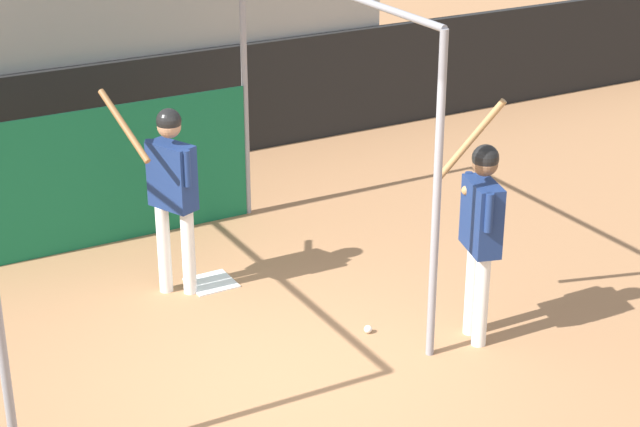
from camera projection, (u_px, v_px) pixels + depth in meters
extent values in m
plane|color=#A8754C|center=(281.00, 381.00, 8.95)|extent=(60.00, 60.00, 0.00)
cube|color=black|center=(78.00, 125.00, 12.98)|extent=(24.00, 0.12, 1.44)
cube|color=#9E9E99|center=(43.00, 52.00, 13.74)|extent=(8.70, 2.40, 2.69)
cube|color=maroon|center=(38.00, 57.00, 12.92)|extent=(0.45, 0.40, 0.10)
cube|color=maroon|center=(32.00, 35.00, 12.98)|extent=(0.45, 0.06, 0.40)
cube|color=maroon|center=(82.00, 52.00, 13.17)|extent=(0.45, 0.40, 0.10)
cube|color=maroon|center=(76.00, 30.00, 13.22)|extent=(0.45, 0.06, 0.40)
cube|color=maroon|center=(125.00, 46.00, 13.42)|extent=(0.45, 0.40, 0.10)
cube|color=maroon|center=(119.00, 25.00, 13.47)|extent=(0.45, 0.06, 0.40)
cube|color=maroon|center=(166.00, 41.00, 13.66)|extent=(0.45, 0.40, 0.10)
cube|color=maroon|center=(160.00, 21.00, 13.72)|extent=(0.45, 0.06, 0.40)
cube|color=maroon|center=(205.00, 36.00, 13.91)|extent=(0.45, 0.40, 0.10)
cube|color=maroon|center=(199.00, 16.00, 13.97)|extent=(0.45, 0.06, 0.40)
cube|color=maroon|center=(244.00, 31.00, 14.16)|extent=(0.45, 0.40, 0.10)
cube|color=maroon|center=(237.00, 11.00, 14.21)|extent=(0.45, 0.06, 0.40)
cube|color=maroon|center=(280.00, 27.00, 14.41)|extent=(0.45, 0.40, 0.10)
cube|color=maroon|center=(274.00, 7.00, 14.46)|extent=(0.45, 0.06, 0.40)
cube|color=maroon|center=(316.00, 22.00, 14.65)|extent=(0.45, 0.40, 0.10)
cube|color=maroon|center=(310.00, 3.00, 14.71)|extent=(0.45, 0.06, 0.40)
cube|color=maroon|center=(17.00, 12.00, 13.41)|extent=(0.45, 0.40, 0.10)
cube|color=maroon|center=(60.00, 7.00, 13.65)|extent=(0.45, 0.40, 0.10)
cube|color=maroon|center=(102.00, 3.00, 13.90)|extent=(0.45, 0.40, 0.10)
cylinder|color=gray|center=(437.00, 202.00, 8.80)|extent=(0.07, 0.07, 2.89)
cylinder|color=gray|center=(245.00, 91.00, 11.74)|extent=(0.07, 0.07, 2.89)
cube|color=#14663D|center=(92.00, 179.00, 11.18)|extent=(3.54, 0.03, 1.52)
cube|color=white|center=(211.00, 283.00, 10.62)|extent=(0.44, 0.44, 0.02)
cylinder|color=white|center=(188.00, 251.00, 10.28)|extent=(0.17, 0.17, 0.90)
cylinder|color=white|center=(164.00, 249.00, 10.31)|extent=(0.17, 0.17, 0.90)
cube|color=navy|center=(172.00, 176.00, 10.00)|extent=(0.38, 0.51, 0.63)
sphere|color=#A37556|center=(169.00, 126.00, 9.81)|extent=(0.22, 0.22, 0.22)
sphere|color=black|center=(169.00, 121.00, 9.79)|extent=(0.23, 0.23, 0.23)
cylinder|color=navy|center=(187.00, 168.00, 9.77)|extent=(0.09, 0.09, 0.35)
cylinder|color=navy|center=(150.00, 157.00, 10.05)|extent=(0.09, 0.09, 0.35)
cylinder|color=brown|center=(124.00, 126.00, 9.73)|extent=(0.23, 0.74, 0.55)
sphere|color=brown|center=(158.00, 143.00, 10.05)|extent=(0.08, 0.08, 0.08)
cylinder|color=white|center=(481.00, 300.00, 9.35)|extent=(0.16, 0.16, 0.88)
cylinder|color=white|center=(472.00, 289.00, 9.54)|extent=(0.16, 0.16, 0.88)
cube|color=navy|center=(482.00, 216.00, 9.15)|extent=(0.35, 0.52, 0.63)
sphere|color=brown|center=(485.00, 163.00, 8.96)|extent=(0.22, 0.22, 0.22)
sphere|color=black|center=(486.00, 158.00, 8.94)|extent=(0.23, 0.23, 0.23)
cylinder|color=navy|center=(489.00, 213.00, 8.86)|extent=(0.09, 0.09, 0.34)
cylinder|color=navy|center=(468.00, 191.00, 9.31)|extent=(0.09, 0.09, 0.34)
cylinder|color=#AD7F4C|center=(471.00, 140.00, 9.27)|extent=(0.47, 0.42, 0.78)
sphere|color=#AD7F4C|center=(466.00, 190.00, 9.18)|extent=(0.08, 0.08, 0.08)
sphere|color=white|center=(368.00, 329.00, 9.70)|extent=(0.07, 0.07, 0.07)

